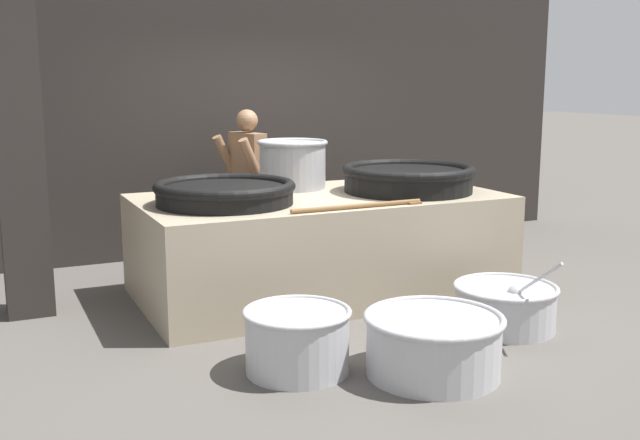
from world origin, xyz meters
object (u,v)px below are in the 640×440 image
Objects in this scene: giant_wok_far at (408,177)px; prep_bowl_extra at (433,342)px; cook at (247,182)px; stock_pot at (293,163)px; prep_bowl_vegetables at (505,304)px; giant_wok_near at (225,192)px; prep_bowl_meat at (297,338)px.

giant_wok_far is 1.32× the size of prep_bowl_extra.
cook reaches higher than prep_bowl_extra.
stock_pot is 2.47m from prep_bowl_vegetables.
stock_pot reaches higher than prep_bowl_vegetables.
giant_wok_near is at bearing -145.00° from stock_pot.
giant_wok_far is 2.35m from prep_bowl_extra.
stock_pot is 2.79m from prep_bowl_extra.
cook reaches higher than stock_pot.
cook is at bearing 127.15° from giant_wok_far.
prep_bowl_meat is (-0.90, -2.19, -0.92)m from stock_pot.
prep_bowl_vegetables reaches higher than prep_bowl_meat.
stock_pot is at bearing 143.78° from giant_wok_far.
giant_wok_far is at bearing 112.84° from cook.
stock_pot is (0.88, 0.62, 0.14)m from giant_wok_near.
giant_wok_near is at bearing 111.35° from prep_bowl_extra.
cook reaches higher than giant_wok_far.
prep_bowl_vegetables is 1.13× the size of prep_bowl_extra.
prep_bowl_extra is (-1.00, -1.97, -0.82)m from giant_wok_far.
cook is at bearing 91.51° from prep_bowl_extra.
giant_wok_near is 1.56m from cook.
giant_wok_near reaches higher than prep_bowl_meat.
prep_bowl_meat is at bearing 62.17° from cook.
prep_bowl_extra is at bearing -152.12° from prep_bowl_vegetables.
prep_bowl_vegetables is at bearing -65.56° from stock_pot.
giant_wok_near reaches higher than prep_bowl_vegetables.
cook is 1.54× the size of prep_bowl_vegetables.
prep_bowl_meat is (-0.02, -1.58, -0.78)m from giant_wok_near.
giant_wok_near is 0.73× the size of cook.
cook is at bearing 63.54° from giant_wok_near.
cook is 2.23× the size of prep_bowl_meat.
prep_bowl_vegetables is 1.18m from prep_bowl_extra.
prep_bowl_vegetables is at bearing -88.18° from giant_wok_far.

